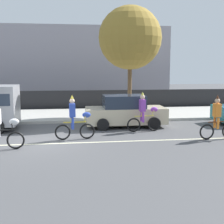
{
  "coord_description": "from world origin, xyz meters",
  "views": [
    {
      "loc": [
        1.4,
        -13.02,
        3.1
      ],
      "look_at": [
        3.32,
        1.2,
        1.0
      ],
      "focal_mm": 50.0,
      "sensor_mm": 36.0,
      "label": 1
    }
  ],
  "objects_px": {
    "parade_cyclist_purple": "(145,114)",
    "parade_cyclist_zebra": "(1,128)",
    "parade_cyclist_orange": "(219,120)",
    "parade_cyclist_cobalt": "(75,120)",
    "parked_car_beige": "(125,112)"
  },
  "relations": [
    {
      "from": "parade_cyclist_cobalt",
      "to": "parade_cyclist_zebra",
      "type": "bearing_deg",
      "value": -154.95
    },
    {
      "from": "parade_cyclist_cobalt",
      "to": "parade_cyclist_orange",
      "type": "relative_size",
      "value": 1.0
    },
    {
      "from": "parade_cyclist_orange",
      "to": "parked_car_beige",
      "type": "height_order",
      "value": "parade_cyclist_orange"
    },
    {
      "from": "parade_cyclist_purple",
      "to": "parade_cyclist_zebra",
      "type": "bearing_deg",
      "value": -157.41
    },
    {
      "from": "parked_car_beige",
      "to": "parade_cyclist_purple",
      "type": "bearing_deg",
      "value": -61.37
    },
    {
      "from": "parade_cyclist_zebra",
      "to": "parade_cyclist_orange",
      "type": "relative_size",
      "value": 1.0
    },
    {
      "from": "parade_cyclist_zebra",
      "to": "parade_cyclist_orange",
      "type": "height_order",
      "value": "same"
    },
    {
      "from": "parade_cyclist_orange",
      "to": "parade_cyclist_purple",
      "type": "bearing_deg",
      "value": 144.34
    },
    {
      "from": "parade_cyclist_cobalt",
      "to": "parade_cyclist_orange",
      "type": "bearing_deg",
      "value": -7.02
    },
    {
      "from": "parade_cyclist_cobalt",
      "to": "parked_car_beige",
      "type": "xyz_separation_m",
      "value": [
        2.61,
        2.55,
        -0.06
      ]
    },
    {
      "from": "parade_cyclist_zebra",
      "to": "parade_cyclist_cobalt",
      "type": "xyz_separation_m",
      "value": [
        2.78,
        1.3,
        0.0
      ]
    },
    {
      "from": "parked_car_beige",
      "to": "parade_cyclist_zebra",
      "type": "bearing_deg",
      "value": -144.44
    },
    {
      "from": "parade_cyclist_zebra",
      "to": "parade_cyclist_purple",
      "type": "relative_size",
      "value": 1.0
    },
    {
      "from": "parade_cyclist_zebra",
      "to": "parade_cyclist_cobalt",
      "type": "relative_size",
      "value": 1.0
    },
    {
      "from": "parade_cyclist_zebra",
      "to": "parked_car_beige",
      "type": "xyz_separation_m",
      "value": [
        5.39,
        3.85,
        -0.06
      ]
    }
  ]
}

